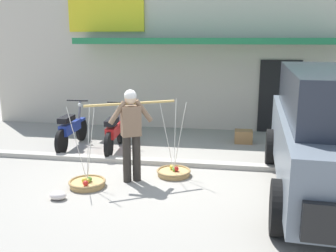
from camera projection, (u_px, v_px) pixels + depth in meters
ground_plane at (148, 175)px, 7.31m from camera, size 90.00×90.00×0.00m
sidewalk_curb at (155, 162)px, 7.97m from camera, size 20.00×0.24×0.10m
fruit_vendor at (131, 129)px, 6.82m from camera, size 1.45×0.85×1.70m
fruit_basket_left_side at (174, 172)px, 7.30m from camera, size 0.65×0.65×1.45m
fruit_basket_right_side at (87, 183)px, 6.74m from camera, size 0.65×0.65×1.45m
motorcycle_nearest_shop at (71, 129)px, 9.09m from camera, size 0.54×1.82×1.09m
motorcycle_second_in_row at (115, 132)px, 8.83m from camera, size 0.54×1.82×1.09m
storefront_building at (214, 52)px, 12.95m from camera, size 13.00×6.00×4.20m
plastic_litter_bag at (58, 195)px, 6.21m from camera, size 0.28×0.22×0.14m
wooden_crate at (243, 137)px, 9.56m from camera, size 0.44×0.36×0.32m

